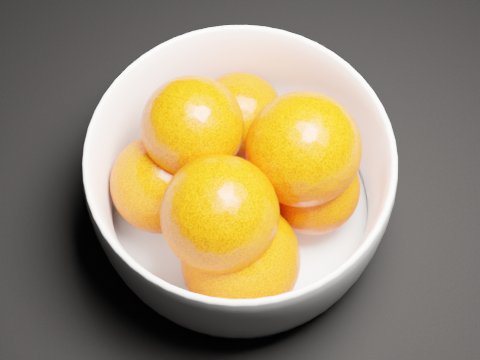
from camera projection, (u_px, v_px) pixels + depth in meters
bowl at (240, 183)px, 0.52m from camera, size 0.23×0.23×0.11m
orange_pile at (239, 183)px, 0.50m from camera, size 0.17×0.18×0.13m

